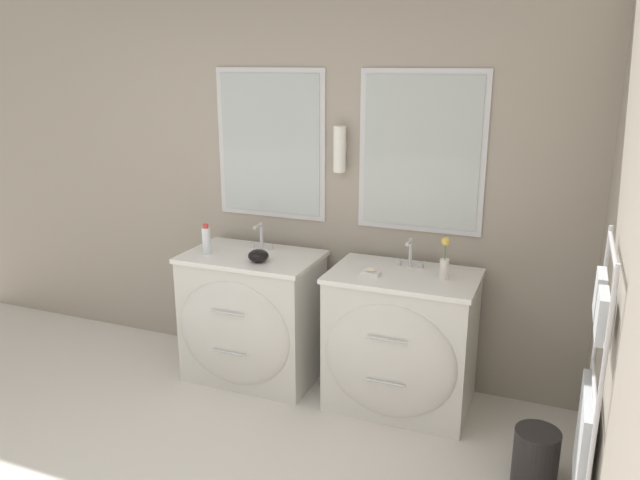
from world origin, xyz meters
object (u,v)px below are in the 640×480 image
Objects in this scene: flower_vase at (444,262)px; amenity_bowl at (258,256)px; vanity_left at (251,317)px; vanity_right at (400,342)px; toiletry_bottle at (206,240)px; waste_bin at (536,456)px.

amenity_bowl is at bearing -174.13° from flower_vase.
vanity_left is 6.69× the size of amenity_bowl.
amenity_bowl reaches higher than vanity_right.
toiletry_bottle is at bearing -176.41° from flower_vase.
toiletry_bottle is 2.32m from waste_bin.
waste_bin is (0.84, -0.45, -0.28)m from vanity_right.
toiletry_bottle is at bearing -168.52° from vanity_left.
toiletry_bottle is at bearing 169.63° from waste_bin.
flower_vase is 0.85× the size of waste_bin.
flower_vase is (1.15, 0.12, 0.06)m from amenity_bowl.
toiletry_bottle is 1.53× the size of amenity_bowl.
vanity_right reaches higher than waste_bin.
flower_vase is at bearing 5.87° from amenity_bowl.
flower_vase is (1.26, 0.04, 0.53)m from vanity_left.
vanity_left and vanity_right have the same top height.
vanity_right is 1.03m from amenity_bowl.
vanity_left is 0.59m from toiletry_bottle.
flower_vase is at bearing 141.11° from waste_bin.
vanity_right is 4.38× the size of toiletry_bottle.
toiletry_bottle is at bearing -177.51° from vanity_right.
vanity_left is at bearing -178.19° from flower_vase.
flower_vase is 1.13m from waste_bin.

